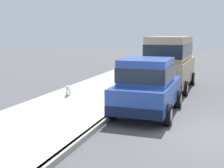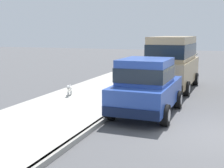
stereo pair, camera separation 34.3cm
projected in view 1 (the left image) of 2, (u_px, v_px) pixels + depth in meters
name	position (u px, v px, depth m)	size (l,w,h in m)	color
ground_plane	(215.00, 132.00, 8.52)	(80.00, 80.00, 0.00)	#4C4C4F
curb	(107.00, 119.00, 9.50)	(0.16, 64.00, 0.14)	gray
sidewalk	(55.00, 114.00, 10.06)	(3.60, 64.00, 0.14)	#A8A59E
car_blue_hatchback	(147.00, 85.00, 10.21)	(2.01, 3.83, 1.88)	#28479E
car_tan_van	(170.00, 60.00, 14.88)	(2.25, 4.96, 2.52)	tan
dog_white	(68.00, 89.00, 12.65)	(0.36, 0.72, 0.49)	white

